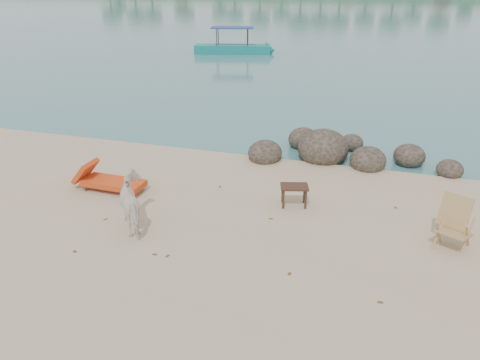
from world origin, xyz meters
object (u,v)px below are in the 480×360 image
(boat_near, at_px, (232,31))
(cow, at_px, (135,204))
(side_table, at_px, (294,197))
(boulders, at_px, (334,152))
(deck_chair, at_px, (455,227))
(lounge_chair, at_px, (113,180))

(boat_near, bearing_deg, cow, -91.00)
(side_table, height_order, boat_near, boat_near)
(boat_near, bearing_deg, side_table, -82.36)
(boulders, height_order, boat_near, boat_near)
(side_table, bearing_deg, boat_near, 95.67)
(cow, xyz_separation_m, boat_near, (-5.56, 24.51, 0.87))
(boulders, relative_size, deck_chair, 5.94)
(boulders, distance_m, lounge_chair, 6.77)
(cow, height_order, deck_chair, cow)
(lounge_chair, xyz_separation_m, boat_near, (-4.02, 22.93, 1.16))
(cow, xyz_separation_m, deck_chair, (6.81, 1.15, -0.07))
(cow, bearing_deg, side_table, 171.54)
(cow, xyz_separation_m, side_table, (3.24, 2.08, -0.33))
(boulders, height_order, cow, cow)
(side_table, relative_size, lounge_chair, 0.32)
(lounge_chair, bearing_deg, cow, -44.28)
(cow, distance_m, side_table, 3.87)
(boat_near, bearing_deg, lounge_chair, -93.83)
(boulders, xyz_separation_m, boat_near, (-9.37, 18.79, 1.25))
(boulders, distance_m, cow, 6.89)
(side_table, distance_m, boat_near, 24.13)
(cow, relative_size, lounge_chair, 0.68)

